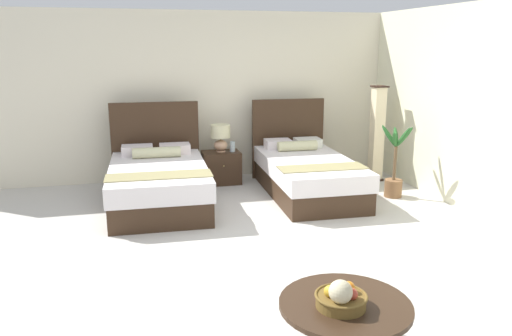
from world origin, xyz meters
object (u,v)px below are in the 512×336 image
Objects in this scene: bed_near_window at (159,182)px; vase at (232,147)px; table_lamp at (220,136)px; floor_lamp_corner at (377,134)px; bed_near_corner at (307,173)px; nightstand at (221,167)px; fruit_bowl at (341,297)px; coffee_table at (345,315)px; potted_palm at (394,173)px.

bed_near_window is 13.26× the size of vase.
table_lamp is 0.28× the size of floor_lamp_corner.
bed_near_corner is 1.48m from table_lamp.
fruit_bowl is at bearing -90.68° from nightstand.
bed_near_corner is 6.38× the size of fruit_bowl.
coffee_table is (-0.17, -4.65, -0.25)m from vase.
vase is 0.18× the size of coffee_table.
bed_near_corner is at bearing -38.71° from table_lamp.
potted_palm is at bearing -30.34° from nightstand.
floor_lamp_corner reaches higher than fruit_bowl.
fruit_bowl is at bearing -92.80° from vase.
bed_near_corner reaches higher than table_lamp.
table_lamp is 0.47× the size of coffee_table.
nightstand is at bearing 170.16° from floor_lamp_corner.
floor_lamp_corner is at bearing 18.51° from bed_near_corner.
floor_lamp_corner reaches higher than bed_near_window.
nightstand is at bearing 89.32° from fruit_bowl.
coffee_table is at bearing -92.09° from vase.
bed_near_window reaches higher than potted_palm.
vase is at bearing 87.91° from coffee_table.
bed_near_window reaches higher than bed_near_corner.
floor_lamp_corner is at bearing 60.53° from coffee_table.
bed_near_corner is at bearing -38.07° from nightstand.
potted_palm is (2.31, 3.43, -0.15)m from fruit_bowl.
bed_near_corner reaches higher than vase.
bed_near_window is 5.06× the size of table_lamp.
floor_lamp_corner is at bearing 60.25° from fruit_bowl.
bed_near_window reaches higher than coffee_table.
bed_near_corner reaches higher than nightstand.
floor_lamp_corner is 1.42× the size of potted_palm.
nightstand is 0.64× the size of coffee_table.
bed_near_window reaches higher than nightstand.
potted_palm is (1.15, -0.46, 0.04)m from bed_near_corner.
bed_near_corner reaches higher than fruit_bowl.
fruit_bowl is (-0.06, -4.77, -0.25)m from table_lamp.
floor_lamp_corner reaches higher than table_lamp.
nightstand is at bearing 141.93° from bed_near_corner.
coffee_table is (-1.10, -3.83, 0.03)m from bed_near_corner.
table_lamp is at bearing 149.28° from potted_palm.
fruit_bowl is 4.99m from floor_lamp_corner.
bed_near_window is at bearing 104.90° from coffee_table.
bed_near_window is at bearing -139.55° from nightstand.
vase reaches higher than coffee_table.
coffee_table is (0.00, -4.69, 0.08)m from nightstand.
floor_lamp_corner reaches higher than nightstand.
table_lamp is at bearing 41.10° from bed_near_window.
coffee_table is 4.05m from potted_palm.
bed_near_window is 2.11m from bed_near_corner.
bed_near_corner is at bearing 73.44° from fruit_bowl.
floor_lamp_corner is at bearing -9.60° from vase.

